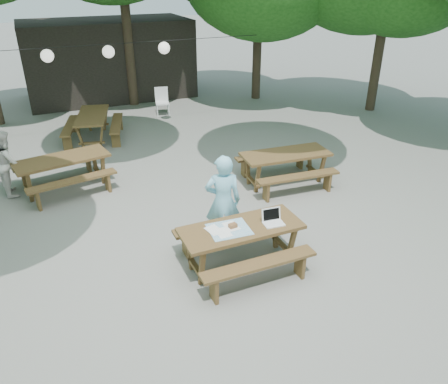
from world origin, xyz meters
name	(u,v)px	position (x,y,z in m)	size (l,w,h in m)	color
ground	(191,230)	(0.00, 0.00, 0.00)	(80.00, 80.00, 0.00)	slate
pavilion	(109,59)	(0.50, 10.50, 1.40)	(6.00, 3.00, 2.80)	black
main_picnic_table	(241,245)	(0.40, -1.37, 0.39)	(2.00, 1.58, 0.75)	#50351C
picnic_table_nw	(64,173)	(-2.01, 2.80, 0.39)	(2.16, 1.91, 0.75)	#50351C
picnic_table_ne	(285,168)	(2.68, 1.07, 0.39)	(2.06, 1.72, 0.75)	#50351C
picnic_table_far_w	(94,127)	(-0.90, 5.80, 0.39)	(2.00, 2.23, 0.75)	#50351C
woman	(223,201)	(0.38, -0.66, 0.86)	(0.63, 0.41, 1.72)	#80CDE9
second_person	(7,163)	(-3.10, 3.05, 0.72)	(0.70, 0.55, 1.44)	silver
plastic_chair	(163,107)	(1.61, 7.35, 0.26)	(0.52, 0.52, 0.90)	white
laptop	(272,219)	(0.92, -1.46, 0.81)	(0.35, 0.29, 0.24)	white
tabletop_clutter	(229,229)	(0.18, -1.36, 0.76)	(0.71, 0.59, 0.08)	teal
paper_lanterns	(109,52)	(-0.19, 6.00, 2.40)	(9.00, 0.34, 0.38)	black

